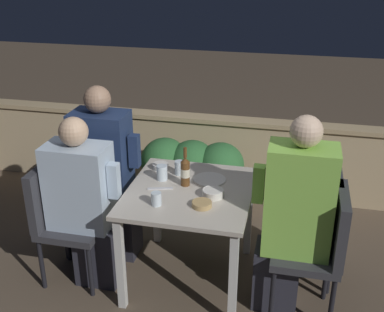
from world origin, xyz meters
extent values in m
plane|color=brown|center=(0.00, 0.00, 0.00)|extent=(16.00, 16.00, 0.00)
cube|color=tan|center=(0.00, 1.38, 0.35)|extent=(9.00, 0.14, 0.71)
cube|color=tan|center=(0.00, 1.38, 0.73)|extent=(9.00, 0.18, 0.04)
cube|color=#BCB2A3|center=(0.00, 0.00, 0.69)|extent=(0.83, 0.89, 0.03)
cube|color=silver|center=(-0.36, -0.40, 0.34)|extent=(0.05, 0.05, 0.68)
cube|color=silver|center=(0.36, -0.40, 0.34)|extent=(0.05, 0.05, 0.68)
cube|color=silver|center=(-0.36, 0.40, 0.34)|extent=(0.05, 0.05, 0.68)
cube|color=silver|center=(0.36, 0.40, 0.34)|extent=(0.05, 0.05, 0.68)
cube|color=brown|center=(-0.21, 0.97, 0.14)|extent=(0.92, 0.36, 0.28)
ellipsoid|color=#2D6633|center=(-0.46, 0.97, 0.46)|extent=(0.41, 0.47, 0.39)
ellipsoid|color=#2D6633|center=(-0.21, 0.97, 0.46)|extent=(0.41, 0.47, 0.39)
ellipsoid|color=#2D6633|center=(0.04, 0.97, 0.46)|extent=(0.41, 0.47, 0.39)
cube|color=#333338|center=(-0.79, -0.16, 0.42)|extent=(0.42, 0.42, 0.05)
cube|color=#333338|center=(-0.97, -0.16, 0.65)|extent=(0.06, 0.42, 0.42)
cylinder|color=black|center=(-0.97, -0.34, 0.20)|extent=(0.03, 0.03, 0.39)
cylinder|color=black|center=(-0.61, -0.34, 0.20)|extent=(0.03, 0.03, 0.39)
cylinder|color=black|center=(-0.97, 0.02, 0.20)|extent=(0.03, 0.03, 0.39)
cylinder|color=black|center=(-0.61, 0.02, 0.20)|extent=(0.03, 0.03, 0.39)
cube|color=#282833|center=(-0.62, -0.16, 0.22)|extent=(0.29, 0.23, 0.44)
cube|color=silver|center=(-0.72, -0.16, 0.74)|extent=(0.42, 0.26, 0.59)
cube|color=silver|center=(-0.47, -0.16, 0.81)|extent=(0.07, 0.07, 0.24)
sphere|color=tan|center=(-0.72, -0.16, 1.12)|extent=(0.19, 0.19, 0.19)
cube|color=#333338|center=(-0.76, 0.18, 0.42)|extent=(0.42, 0.42, 0.05)
cube|color=#333338|center=(-0.95, 0.18, 0.65)|extent=(0.06, 0.42, 0.42)
cylinder|color=black|center=(-0.94, 0.00, 0.20)|extent=(0.03, 0.03, 0.39)
cylinder|color=black|center=(-0.58, 0.00, 0.20)|extent=(0.03, 0.03, 0.39)
cylinder|color=black|center=(-0.94, 0.36, 0.20)|extent=(0.03, 0.03, 0.39)
cylinder|color=black|center=(-0.58, 0.36, 0.20)|extent=(0.03, 0.03, 0.39)
cube|color=#282833|center=(-0.59, 0.18, 0.22)|extent=(0.28, 0.23, 0.44)
cube|color=navy|center=(-0.69, 0.18, 0.79)|extent=(0.40, 0.26, 0.70)
cube|color=navy|center=(-0.44, 0.18, 0.87)|extent=(0.07, 0.07, 0.24)
sphere|color=#99755B|center=(-0.69, 0.18, 1.24)|extent=(0.19, 0.19, 0.19)
cube|color=#333338|center=(0.78, -0.14, 0.42)|extent=(0.42, 0.42, 0.05)
cube|color=#333338|center=(0.97, -0.14, 0.65)|extent=(0.06, 0.42, 0.42)
cylinder|color=black|center=(0.60, -0.32, 0.20)|extent=(0.03, 0.03, 0.39)
cylinder|color=black|center=(0.96, -0.32, 0.20)|extent=(0.03, 0.03, 0.39)
cylinder|color=black|center=(0.60, 0.04, 0.20)|extent=(0.03, 0.03, 0.39)
cylinder|color=black|center=(0.96, 0.04, 0.20)|extent=(0.03, 0.03, 0.39)
cube|color=#282833|center=(0.61, -0.14, 0.22)|extent=(0.29, 0.23, 0.44)
cube|color=#8CCC4C|center=(0.71, -0.14, 0.79)|extent=(0.41, 0.26, 0.70)
cube|color=#8CCC4C|center=(0.46, -0.14, 0.88)|extent=(0.07, 0.07, 0.24)
sphere|color=beige|center=(0.71, -0.14, 1.24)|extent=(0.19, 0.19, 0.19)
cube|color=#333338|center=(0.76, 0.16, 0.42)|extent=(0.42, 0.42, 0.05)
cube|color=#333338|center=(0.94, 0.16, 0.65)|extent=(0.06, 0.42, 0.42)
cylinder|color=black|center=(0.58, -0.02, 0.20)|extent=(0.03, 0.03, 0.39)
cylinder|color=black|center=(0.94, -0.02, 0.20)|extent=(0.03, 0.03, 0.39)
cylinder|color=black|center=(0.58, 0.34, 0.20)|extent=(0.03, 0.03, 0.39)
cylinder|color=black|center=(0.94, 0.34, 0.20)|extent=(0.03, 0.03, 0.39)
cylinder|color=brown|center=(-0.05, 0.07, 0.79)|extent=(0.06, 0.06, 0.17)
cylinder|color=beige|center=(-0.05, 0.07, 0.80)|extent=(0.06, 0.06, 0.06)
cone|color=brown|center=(-0.05, 0.07, 0.90)|extent=(0.06, 0.06, 0.03)
cylinder|color=brown|center=(-0.05, 0.07, 0.95)|extent=(0.02, 0.02, 0.07)
cylinder|color=silver|center=(0.10, 0.18, 0.71)|extent=(0.23, 0.23, 0.01)
cylinder|color=silver|center=(0.17, -0.05, 0.73)|extent=(0.14, 0.14, 0.05)
torus|color=silver|center=(0.17, -0.05, 0.75)|extent=(0.14, 0.14, 0.01)
cylinder|color=tan|center=(0.12, -0.20, 0.72)|extent=(0.13, 0.13, 0.03)
torus|color=tan|center=(0.12, -0.20, 0.74)|extent=(0.13, 0.13, 0.01)
cylinder|color=silver|center=(-0.29, 0.28, 0.73)|extent=(0.12, 0.12, 0.04)
torus|color=silver|center=(-0.29, 0.28, 0.74)|extent=(0.12, 0.12, 0.01)
cylinder|color=silver|center=(-0.22, 0.11, 0.76)|extent=(0.08, 0.08, 0.10)
cylinder|color=silver|center=(-0.13, 0.22, 0.76)|extent=(0.07, 0.07, 0.10)
cylinder|color=silver|center=(-0.16, -0.24, 0.75)|extent=(0.07, 0.07, 0.09)
cube|color=silver|center=(-0.20, -0.03, 0.71)|extent=(0.17, 0.07, 0.01)
cylinder|color=#B2A899|center=(-1.08, 0.74, 0.12)|extent=(0.26, 0.26, 0.24)
cylinder|color=#47331E|center=(-1.08, 0.74, 0.35)|extent=(0.03, 0.03, 0.22)
ellipsoid|color=#2D6633|center=(-1.08, 0.74, 0.61)|extent=(0.36, 0.36, 0.32)
camera|label=1|loc=(0.65, -2.76, 2.21)|focal=45.00mm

